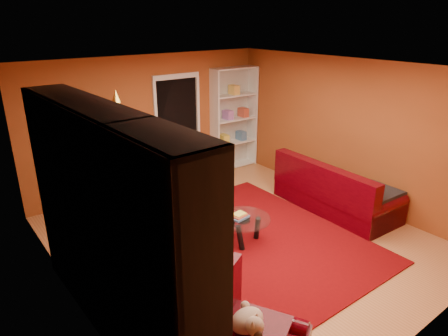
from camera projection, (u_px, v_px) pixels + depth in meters
floor at (240, 239)px, 6.27m from camera, size 5.00×5.50×0.05m
ceiling at (242, 66)px, 5.33m from camera, size 5.00×5.50×0.05m
wall_back at (150, 122)px, 7.85m from camera, size 5.00×0.05×2.60m
wall_left at (64, 207)px, 4.35m from camera, size 0.05×5.50×2.60m
wall_right at (347, 131)px, 7.24m from camera, size 0.05×5.50×2.60m
doorway at (178, 130)px, 8.25m from camera, size 1.06×0.60×2.16m
rug at (246, 243)px, 6.08m from camera, size 3.17×3.69×0.02m
media_unit at (111, 229)px, 4.02m from camera, size 0.59×3.24×2.48m
christmas_tree at (122, 156)px, 6.69m from camera, size 1.55×1.55×2.18m
gift_box_teal at (88, 207)px, 6.94m from camera, size 0.34×0.34×0.30m
gift_box_red at (102, 202)px, 7.21m from camera, size 0.25×0.25×0.23m
white_bookshelf at (234, 119)px, 8.88m from camera, size 1.08×0.43×2.30m
dog at (247, 320)px, 3.69m from camera, size 0.49×0.45×0.27m
sofa at (337, 184)px, 7.05m from camera, size 1.08×2.22×0.94m
coffee_table at (243, 230)px, 6.06m from camera, size 0.94×0.94×0.51m
acrylic_chair at (179, 181)px, 7.21m from camera, size 0.61×0.64×0.93m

